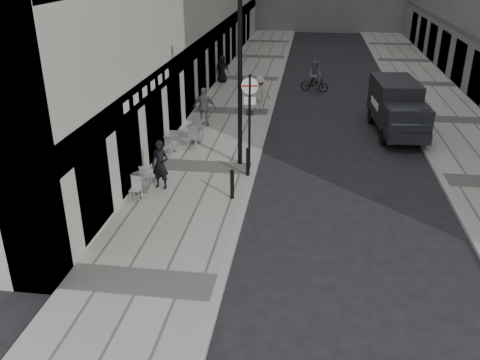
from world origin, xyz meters
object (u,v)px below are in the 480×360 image
object	(u,v)px
sign_post	(250,109)
lamppost	(240,71)
panel_van	(397,105)
walking_man	(160,165)
cyclist	(315,80)

from	to	relation	value
sign_post	lamppost	distance (m)	1.45
lamppost	panel_van	distance (m)	8.65
walking_man	panel_van	world-z (taller)	panel_van
lamppost	cyclist	world-z (taller)	lamppost
sign_post	panel_van	size ratio (longest dim) A/B	0.70
lamppost	sign_post	bearing A→B (deg)	-34.32
panel_van	cyclist	bearing A→B (deg)	112.72
walking_man	sign_post	world-z (taller)	sign_post
walking_man	panel_van	size ratio (longest dim) A/B	0.34
walking_man	cyclist	size ratio (longest dim) A/B	0.96
sign_post	panel_van	bearing A→B (deg)	34.25
cyclist	panel_van	bearing A→B (deg)	-47.22
sign_post	lamppost	size ratio (longest dim) A/B	0.55
walking_man	sign_post	bearing A→B (deg)	51.39
sign_post	lamppost	bearing A→B (deg)	139.29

